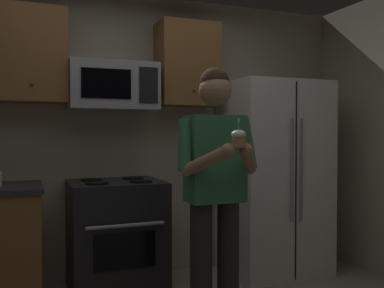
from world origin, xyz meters
name	(u,v)px	position (x,y,z in m)	size (l,w,h in m)	color
wall_back	(123,135)	(0.00, 1.75, 1.30)	(4.40, 0.10, 2.60)	#B7AD99
oven_range	(116,236)	(-0.15, 1.36, 0.46)	(0.76, 0.70, 0.93)	black
microwave	(113,86)	(-0.15, 1.48, 1.72)	(0.74, 0.41, 0.40)	#9EA0A5
refrigerator	(273,177)	(1.35, 1.32, 0.90)	(0.90, 0.75, 1.80)	white
cabinet_row_upper	(41,56)	(-0.72, 1.53, 1.95)	(2.78, 0.36, 0.76)	brown
person	(216,182)	(0.33, 0.42, 1.00)	(0.60, 0.48, 1.76)	#262628
cupcake	(239,138)	(0.33, 0.09, 1.29)	(0.09, 0.09, 0.17)	#A87F56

